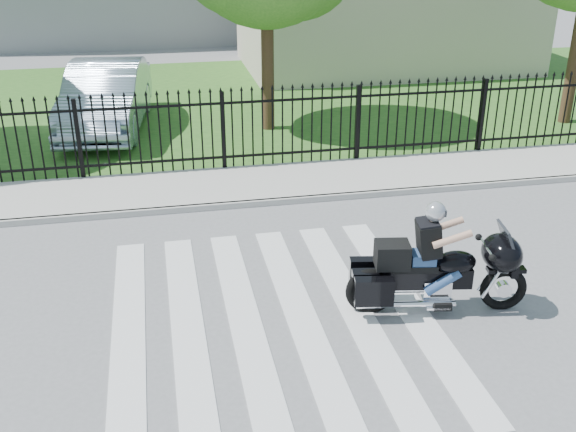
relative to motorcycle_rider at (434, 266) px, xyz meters
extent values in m
plane|color=slate|center=(-2.26, 0.20, -0.71)|extent=(120.00, 120.00, 0.00)
cube|color=#ADAAA3|center=(-2.26, 5.20, -0.65)|extent=(40.00, 2.00, 0.12)
cube|color=#ADAAA3|center=(-2.26, 4.20, -0.65)|extent=(40.00, 0.12, 0.12)
cube|color=#2B591E|center=(-2.26, 12.20, -0.70)|extent=(40.00, 12.00, 0.02)
cube|color=black|center=(-2.26, 6.20, -0.36)|extent=(26.00, 0.04, 0.05)
cube|color=black|center=(-2.26, 6.20, 0.84)|extent=(26.00, 0.04, 0.05)
cylinder|color=#382316|center=(-0.76, 9.20, 1.37)|extent=(0.32, 0.32, 4.16)
cube|color=#BDB49D|center=(4.74, 16.20, 1.04)|extent=(10.00, 6.00, 3.50)
torus|color=black|center=(1.02, -0.17, -0.38)|extent=(0.69, 0.24, 0.68)
torus|color=black|center=(-0.86, 0.14, -0.38)|extent=(0.73, 0.26, 0.71)
cube|color=black|center=(-0.09, 0.02, -0.17)|extent=(1.29, 0.44, 0.29)
ellipsoid|color=black|center=(0.30, -0.05, 0.06)|extent=(0.66, 0.49, 0.32)
cube|color=black|center=(-0.28, 0.05, 0.02)|extent=(0.68, 0.41, 0.10)
cube|color=silver|center=(0.05, -0.01, -0.33)|extent=(0.43, 0.35, 0.29)
ellipsoid|color=black|center=(0.92, -0.16, 0.20)|extent=(0.64, 0.78, 0.53)
cube|color=black|center=(-0.59, 0.10, 0.20)|extent=(0.53, 0.44, 0.35)
cube|color=navy|center=(-0.17, 0.03, 0.14)|extent=(0.38, 0.34, 0.18)
sphere|color=#B4B6BD|center=(-0.05, 0.01, 0.84)|extent=(0.28, 0.28, 0.28)
imported|color=#9EB2C7|center=(-4.88, 9.98, 0.17)|extent=(2.36, 5.35, 1.71)
camera|label=1|loc=(-3.65, -7.73, 4.53)|focal=42.00mm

